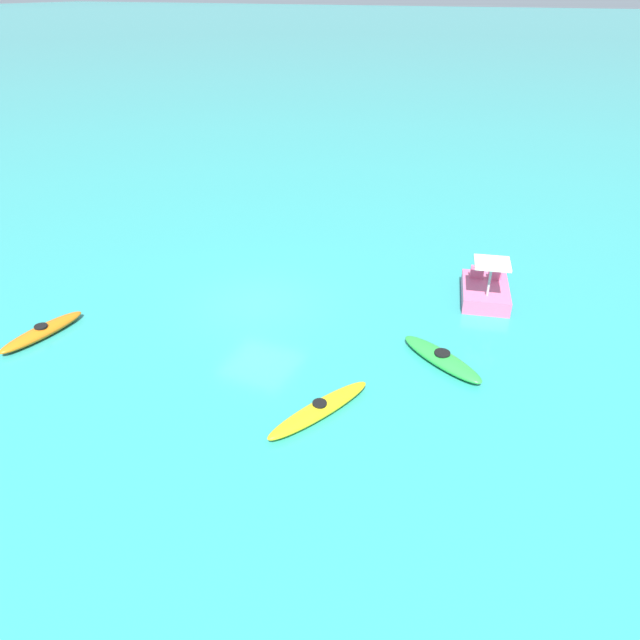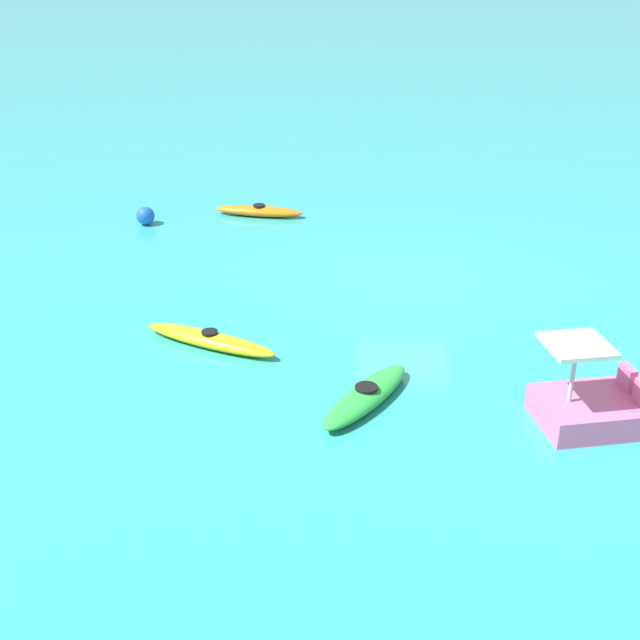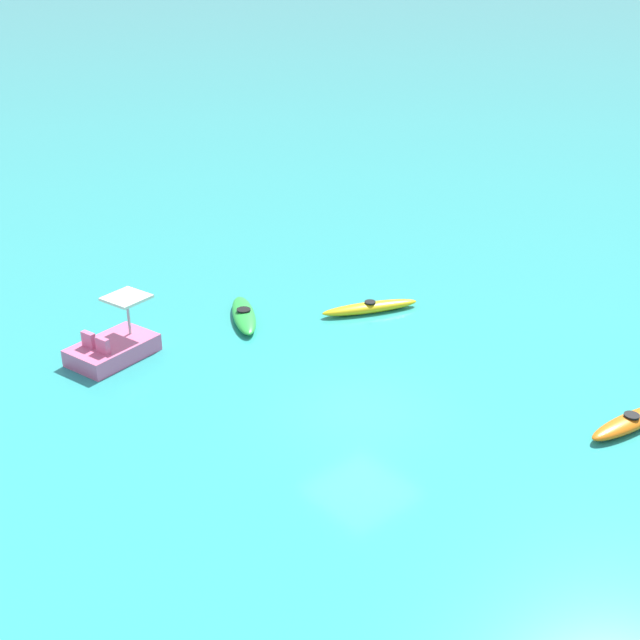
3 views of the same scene
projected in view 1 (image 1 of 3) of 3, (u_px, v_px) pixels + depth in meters
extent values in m
plane|color=teal|center=(258.00, 303.00, 19.13)|extent=(600.00, 600.00, 0.00)
ellipsoid|color=orange|center=(42.00, 332.00, 17.25)|extent=(0.94, 2.85, 0.32)
cylinder|color=black|center=(41.00, 326.00, 17.15)|extent=(0.43, 0.43, 0.05)
ellipsoid|color=green|center=(442.00, 359.00, 16.01)|extent=(2.81, 2.01, 0.32)
cylinder|color=black|center=(442.00, 353.00, 15.91)|extent=(0.60, 0.60, 0.05)
ellipsoid|color=yellow|center=(320.00, 409.00, 14.10)|extent=(1.79, 3.19, 0.32)
cylinder|color=black|center=(320.00, 403.00, 14.00)|extent=(0.47, 0.47, 0.05)
cube|color=pink|center=(485.00, 292.00, 19.25)|extent=(2.00, 2.68, 0.50)
cube|color=pink|center=(495.00, 274.00, 19.42)|extent=(0.46, 0.25, 0.44)
cube|color=pink|center=(477.00, 272.00, 19.53)|extent=(0.46, 0.25, 0.44)
cylinder|color=#B2B2B7|center=(490.00, 280.00, 18.25)|extent=(0.08, 0.08, 1.10)
cube|color=silver|center=(492.00, 263.00, 17.95)|extent=(1.32, 1.32, 0.08)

